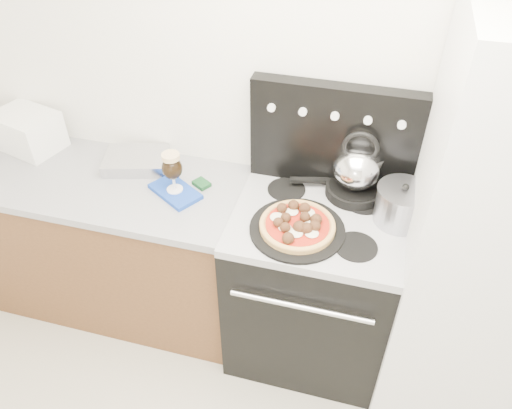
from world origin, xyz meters
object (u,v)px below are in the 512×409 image
(toaster_oven, at_px, (28,131))
(stove_body, at_px, (311,288))
(tea_kettle, at_px, (358,165))
(stock_pot, at_px, (401,206))
(beer_glass, at_px, (173,172))
(base_cabinet, at_px, (115,246))
(fridge, at_px, (488,244))
(skillet, at_px, (354,190))
(oven_mitt, at_px, (175,192))
(pizza_pan, at_px, (297,229))
(pizza, at_px, (297,224))

(toaster_oven, bearing_deg, stove_body, 8.42)
(tea_kettle, relative_size, stock_pot, 1.10)
(stock_pot, bearing_deg, beer_glass, -176.81)
(base_cabinet, relative_size, beer_glass, 7.01)
(base_cabinet, relative_size, stove_body, 1.65)
(fridge, bearing_deg, base_cabinet, 178.41)
(skillet, bearing_deg, tea_kettle, 0.00)
(beer_glass, relative_size, stock_pot, 0.94)
(oven_mitt, distance_m, beer_glass, 0.11)
(fridge, distance_m, oven_mitt, 1.39)
(stove_body, height_order, tea_kettle, tea_kettle)
(toaster_oven, distance_m, beer_glass, 0.91)
(stock_pot, bearing_deg, toaster_oven, 176.47)
(beer_glass, xyz_separation_m, pizza_pan, (0.61, -0.12, -0.10))
(oven_mitt, xyz_separation_m, tea_kettle, (0.82, 0.19, 0.18))
(fridge, xyz_separation_m, skillet, (-0.57, 0.23, -0.01))
(pizza_pan, height_order, stock_pot, stock_pot)
(toaster_oven, height_order, stock_pot, toaster_oven)
(oven_mitt, bearing_deg, beer_glass, 0.00)
(stove_body, bearing_deg, pizza_pan, -123.66)
(oven_mitt, bearing_deg, stove_body, -0.92)
(base_cabinet, xyz_separation_m, toaster_oven, (-0.47, 0.16, 0.57))
(beer_glass, height_order, pizza_pan, beer_glass)
(base_cabinet, relative_size, stock_pot, 6.58)
(pizza_pan, xyz_separation_m, tea_kettle, (0.20, 0.31, 0.16))
(tea_kettle, bearing_deg, stove_body, -125.18)
(base_cabinet, distance_m, toaster_oven, 0.76)
(beer_glass, distance_m, pizza, 0.63)
(base_cabinet, relative_size, pizza_pan, 3.52)
(base_cabinet, bearing_deg, beer_glass, -1.91)
(fridge, distance_m, skillet, 0.61)
(base_cabinet, height_order, tea_kettle, tea_kettle)
(base_cabinet, bearing_deg, oven_mitt, -1.91)
(tea_kettle, bearing_deg, oven_mitt, -169.54)
(toaster_oven, bearing_deg, tea_kettle, 15.64)
(toaster_oven, relative_size, stock_pot, 1.44)
(pizza_pan, relative_size, pizza, 1.27)
(base_cabinet, distance_m, tea_kettle, 1.41)
(beer_glass, distance_m, pizza_pan, 0.63)
(pizza, distance_m, skillet, 0.37)
(base_cabinet, bearing_deg, tea_kettle, 8.11)
(fridge, xyz_separation_m, pizza, (-0.78, -0.09, 0.01))
(base_cabinet, xyz_separation_m, tea_kettle, (1.23, 0.18, 0.66))
(stove_body, relative_size, pizza, 2.72)
(toaster_oven, bearing_deg, skillet, 15.64)
(pizza_pan, bearing_deg, skillet, 57.03)
(pizza_pan, bearing_deg, toaster_oven, 168.70)
(stove_body, height_order, skillet, skillet)
(skillet, height_order, tea_kettle, tea_kettle)
(base_cabinet, height_order, skillet, skillet)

